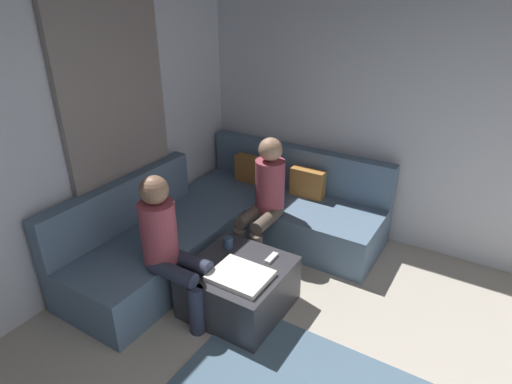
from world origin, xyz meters
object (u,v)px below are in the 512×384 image
ottoman (239,287)px  person_on_couch_back (265,196)px  sectional_couch (231,223)px  person_on_couch_side (169,244)px  coffee_mug (228,243)px  game_remote (272,258)px

ottoman → person_on_couch_back: (-0.21, 0.77, 0.45)m
sectional_couch → person_on_couch_side: size_ratio=2.12×
sectional_couch → coffee_mug: 0.67m
coffee_mug → person_on_couch_back: person_on_couch_back is taller
sectional_couch → person_on_couch_back: 0.52m
sectional_couch → coffee_mug: (0.35, -0.54, 0.19)m
person_on_couch_back → ottoman: bearing=105.4°
sectional_couch → coffee_mug: sectional_couch is taller
sectional_couch → coffee_mug: size_ratio=26.84×
coffee_mug → game_remote: bearing=5.7°
ottoman → game_remote: bearing=50.7°
ottoman → game_remote: (0.18, 0.22, 0.22)m
coffee_mug → person_on_couch_side: 0.56m
person_on_couch_side → sectional_couch: bearing=-171.8°
coffee_mug → game_remote: coffee_mug is taller
person_on_couch_back → person_on_couch_side: size_ratio=1.00×
person_on_couch_side → person_on_couch_back: bearing=168.9°
ottoman → person_on_couch_back: 0.92m
ottoman → person_on_couch_back: bearing=105.4°
sectional_couch → game_remote: size_ratio=17.00×
coffee_mug → person_on_couch_side: (-0.20, -0.49, 0.19)m
sectional_couch → person_on_couch_side: 1.10m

